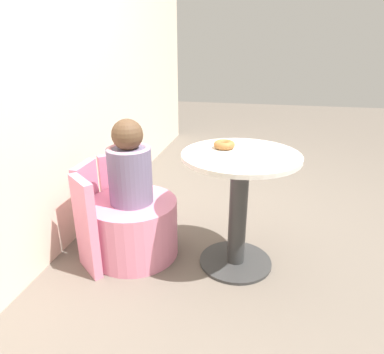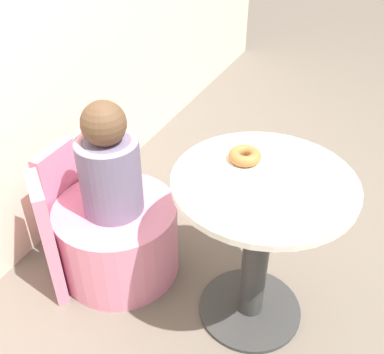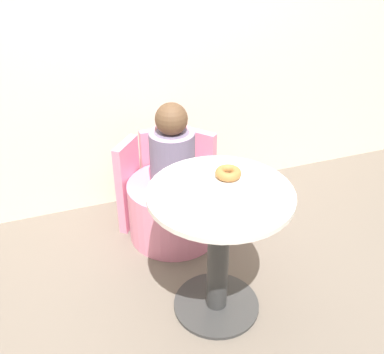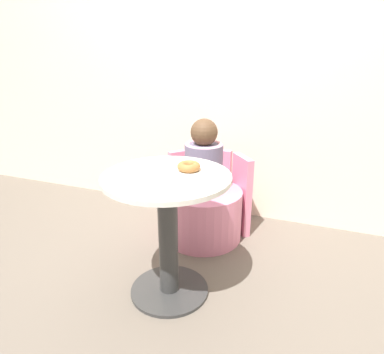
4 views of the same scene
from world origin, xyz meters
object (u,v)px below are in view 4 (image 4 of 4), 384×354
round_table (168,218)px  child_figure (204,160)px  tub_chair (203,214)px  donut (189,166)px

round_table → child_figure: child_figure is taller
round_table → tub_chair: size_ratio=1.29×
child_figure → donut: bearing=-79.3°
child_figure → tub_chair: bearing=0.0°
child_figure → donut: (0.10, -0.53, 0.13)m
round_table → donut: size_ratio=5.84×
round_table → tub_chair: bearing=92.0°
round_table → donut: 0.29m
donut → round_table: bearing=-127.8°
child_figure → donut: size_ratio=4.20×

